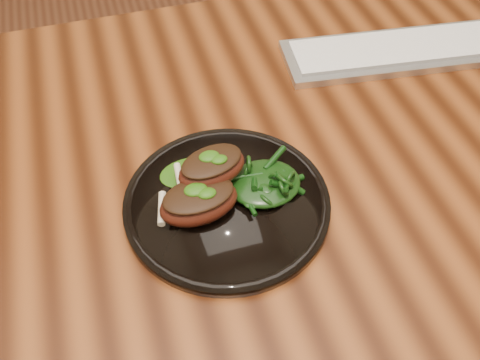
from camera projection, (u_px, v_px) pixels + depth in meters
name	position (u px, v px, depth m)	size (l,w,h in m)	color
desk	(239.00, 182.00, 0.85)	(1.60, 0.80, 0.75)	black
plate	(227.00, 203.00, 0.70)	(0.27, 0.27, 0.02)	black
lamb_chop_front	(198.00, 201.00, 0.66)	(0.11, 0.08, 0.05)	#47180D
lamb_chop_back	(211.00, 167.00, 0.68)	(0.10, 0.08, 0.04)	#47180D
herb_smear	(191.00, 172.00, 0.72)	(0.09, 0.06, 0.01)	#164307
greens_heap	(265.00, 180.00, 0.70)	(0.10, 0.09, 0.04)	black
keyboard	(399.00, 51.00, 0.92)	(0.41, 0.17, 0.02)	#B9BCBE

